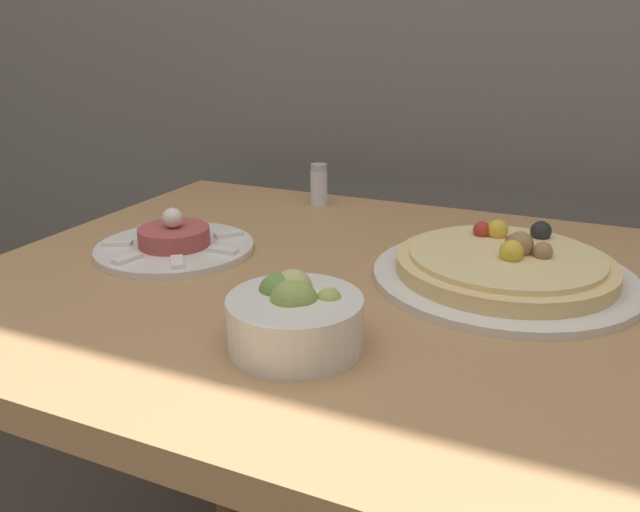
# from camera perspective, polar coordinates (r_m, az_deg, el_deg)

# --- Properties ---
(dining_table) EXTENTS (1.02, 0.74, 0.79)m
(dining_table) POSITION_cam_1_polar(r_m,az_deg,el_deg) (0.83, 5.15, -10.96)
(dining_table) COLOR #AD7F51
(dining_table) RESTS_ON ground_plane
(pizza_plate) EXTENTS (0.32, 0.32, 0.06)m
(pizza_plate) POSITION_cam_1_polar(r_m,az_deg,el_deg) (0.80, 16.54, -1.00)
(pizza_plate) COLOR silver
(pizza_plate) RESTS_ON dining_table
(tartare_plate) EXTENTS (0.22, 0.22, 0.06)m
(tartare_plate) POSITION_cam_1_polar(r_m,az_deg,el_deg) (0.89, -13.14, 1.14)
(tartare_plate) COLOR silver
(tartare_plate) RESTS_ON dining_table
(small_bowl) EXTENTS (0.13, 0.13, 0.07)m
(small_bowl) POSITION_cam_1_polar(r_m,az_deg,el_deg) (0.61, -2.36, -5.52)
(small_bowl) COLOR silver
(small_bowl) RESTS_ON dining_table
(salt_shaker) EXTENTS (0.03, 0.03, 0.07)m
(salt_shaker) POSITION_cam_1_polar(r_m,az_deg,el_deg) (1.10, -0.11, 6.54)
(salt_shaker) COLOR silver
(salt_shaker) RESTS_ON dining_table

